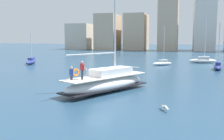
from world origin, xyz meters
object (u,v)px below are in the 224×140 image
(moored_catamaran, at_px, (31,61))
(moored_cutter_right, at_px, (203,60))
(moored_ketch_distant, at_px, (218,66))
(seagull, at_px, (165,107))
(moored_sloop_far, at_px, (162,63))
(main_sailboat, at_px, (107,82))

(moored_catamaran, distance_m, moored_cutter_right, 33.97)
(moored_ketch_distant, distance_m, seagull, 27.30)
(moored_catamaran, height_order, moored_ketch_distant, moored_ketch_distant)
(moored_ketch_distant, bearing_deg, seagull, -103.53)
(moored_sloop_far, height_order, seagull, moored_sloop_far)
(moored_sloop_far, distance_m, seagull, 30.77)
(moored_cutter_right, xyz_separation_m, moored_ketch_distant, (1.69, -10.76, -0.08))
(main_sailboat, height_order, moored_ketch_distant, main_sailboat)
(moored_sloop_far, bearing_deg, main_sailboat, -96.66)
(seagull, bearing_deg, moored_cutter_right, 82.83)
(main_sailboat, relative_size, moored_ketch_distant, 1.76)
(moored_cutter_right, bearing_deg, moored_catamaran, -160.89)
(main_sailboat, relative_size, seagull, 11.43)
(moored_cutter_right, distance_m, moored_ketch_distant, 10.89)
(moored_catamaran, bearing_deg, moored_ketch_distant, 0.62)
(moored_catamaran, height_order, moored_cutter_right, moored_cutter_right)
(moored_sloop_far, height_order, moored_ketch_distant, moored_ketch_distant)
(moored_cutter_right, height_order, seagull, moored_cutter_right)
(main_sailboat, distance_m, seagull, 7.69)
(moored_sloop_far, distance_m, moored_ketch_distant, 10.00)
(moored_sloop_far, bearing_deg, moored_cutter_right, 41.86)
(main_sailboat, height_order, moored_sloop_far, main_sailboat)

